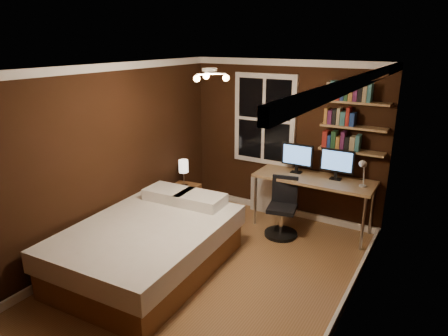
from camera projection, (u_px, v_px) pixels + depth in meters
The scene contains 23 objects.
floor at pixel (216, 271), 5.04m from camera, with size 4.20×4.20×0.00m, color brown.
wall_back at pixel (285, 140), 6.37m from camera, with size 3.20×0.04×2.50m, color black.
wall_left at pixel (116, 157), 5.43m from camera, with size 0.04×4.20×2.50m, color black.
wall_right at pixel (355, 205), 3.87m from camera, with size 0.04×4.20×2.50m, color black.
ceiling at pixel (215, 67), 4.27m from camera, with size 3.20×4.20×0.02m, color white.
window at pixel (264, 120), 6.42m from camera, with size 1.06×0.06×1.46m, color white.
door at pixel (295, 314), 2.68m from camera, with size 0.03×0.82×2.05m, color black, non-canonical shape.
ceiling_fixture at pixel (210, 77), 4.21m from camera, with size 0.44×0.44×0.18m, color beige, non-canonical shape.
bookshelf_lower at pixel (351, 151), 5.75m from camera, with size 0.92×0.22×0.03m, color #A47B4F.
books_row_lower at pixel (352, 142), 5.71m from camera, with size 0.48×0.16×0.23m, color maroon, non-canonical shape.
bookshelf_middle at pixel (354, 127), 5.64m from camera, with size 0.92×0.22×0.03m, color #A47B4F.
books_row_middle at pixel (355, 118), 5.60m from camera, with size 0.42×0.16×0.23m, color navy, non-canonical shape.
bookshelf_upper at pixel (356, 102), 5.53m from camera, with size 0.92×0.22×0.03m, color #A47B4F.
books_row_upper at pixel (357, 93), 5.49m from camera, with size 0.60×0.16×0.23m, color #22512C, non-canonical shape.
bed at pixel (150, 245), 4.99m from camera, with size 1.74×2.34×0.77m.
nightstand at pixel (185, 201), 6.52m from camera, with size 0.42×0.42×0.53m, color brown.
bedside_lamp at pixel (184, 173), 6.37m from camera, with size 0.15×0.15×0.43m, color white, non-canonical shape.
radiator at pixel (263, 194), 6.72m from camera, with size 0.40×0.14×0.60m, color silver.
desk at pixel (314, 181), 5.93m from camera, with size 1.75×0.66×0.83m.
monitor_left at pixel (297, 158), 6.06m from camera, with size 0.49×0.12×0.45m, color black, non-canonical shape.
monitor_right at pixel (337, 164), 5.77m from camera, with size 0.49×0.12×0.45m, color black, non-canonical shape.
desk_lamp at pixel (363, 173), 5.42m from camera, with size 0.14×0.32×0.44m, color silver, non-canonical shape.
office_chair at pixel (282, 214), 5.88m from camera, with size 0.48×0.48×0.88m.
Camera 1 is at (2.33, -3.72, 2.79)m, focal length 32.00 mm.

